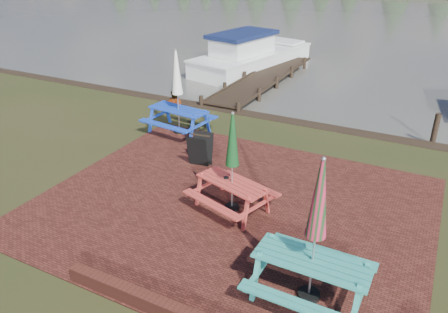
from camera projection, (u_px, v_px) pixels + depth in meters
ground at (212, 228)px, 9.66m from camera, size 120.00×120.00×0.00m
paving at (232, 206)px, 10.46m from camera, size 9.00×7.50×0.02m
water at (409, 15)px, 39.26m from camera, size 120.00×60.00×0.02m
picnic_table_teal at (313, 254)px, 7.32m from camera, size 2.00×1.78×2.74m
picnic_table_red at (232, 178)px, 9.97m from camera, size 2.12×1.99×2.41m
picnic_table_blue at (178, 105)px, 14.16m from camera, size 2.17×1.98×2.74m
chalkboard at (200, 149)px, 12.23m from camera, size 0.60×0.63×0.92m
jetty at (263, 79)px, 20.08m from camera, size 1.76×9.08×1.00m
boat_jetty at (250, 57)px, 22.48m from camera, size 4.11×7.88×2.17m
person at (174, 90)px, 16.01m from camera, size 0.74×0.63×1.71m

